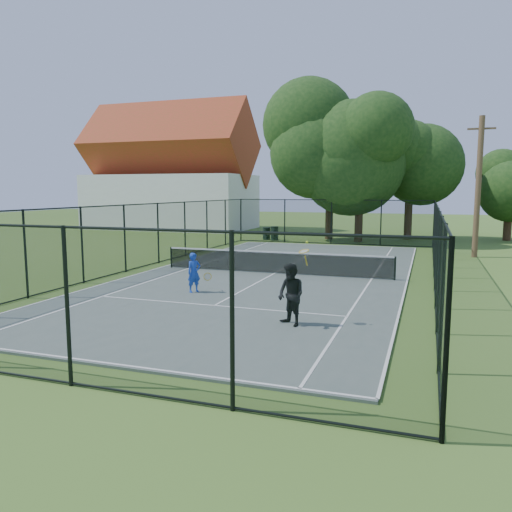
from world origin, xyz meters
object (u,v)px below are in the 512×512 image
(trash_bin_right, at_px, (275,233))
(player_blue, at_px, (194,273))
(tennis_net, at_px, (275,261))
(utility_pole, at_px, (478,186))
(player_black, at_px, (291,295))
(trash_bin_left, at_px, (267,233))

(trash_bin_right, height_order, player_blue, player_blue)
(tennis_net, distance_m, trash_bin_right, 14.85)
(trash_bin_right, distance_m, utility_pole, 14.35)
(utility_pole, height_order, player_blue, utility_pole)
(utility_pole, xyz_separation_m, player_blue, (-10.12, -13.71, -3.06))
(utility_pole, xyz_separation_m, player_black, (-5.78, -16.80, -2.93))
(player_blue, bearing_deg, trash_bin_left, 100.45)
(trash_bin_right, bearing_deg, trash_bin_left, 156.90)
(tennis_net, xyz_separation_m, trash_bin_left, (-5.06, 14.50, -0.12))
(player_black, bearing_deg, trash_bin_left, 109.49)
(trash_bin_right, relative_size, player_black, 0.45)
(tennis_net, bearing_deg, utility_pole, 46.26)
(utility_pole, bearing_deg, trash_bin_right, 158.14)
(utility_pole, height_order, player_black, utility_pole)
(tennis_net, bearing_deg, trash_bin_right, 107.03)
(trash_bin_left, xyz_separation_m, player_black, (7.89, -22.30, 0.43))
(trash_bin_left, relative_size, trash_bin_right, 0.90)
(player_blue, height_order, player_black, player_black)
(trash_bin_left, bearing_deg, trash_bin_right, -23.10)
(tennis_net, relative_size, player_blue, 7.25)
(player_blue, distance_m, player_black, 5.33)
(player_black, bearing_deg, utility_pole, 71.03)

